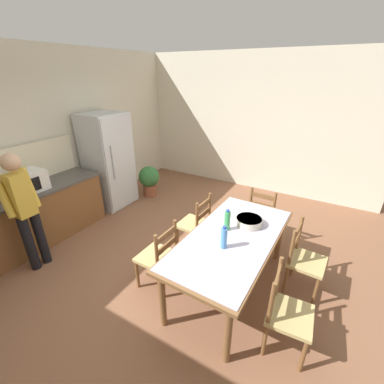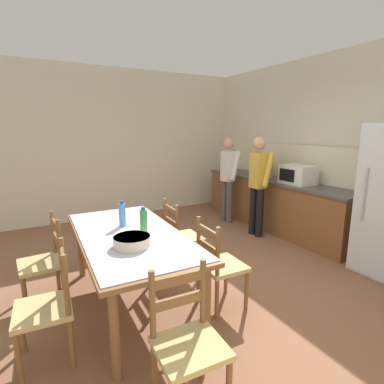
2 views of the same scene
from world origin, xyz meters
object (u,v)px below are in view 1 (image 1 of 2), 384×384
chair_side_far_left (159,257)px  microwave (26,182)px  chair_side_near_right (304,260)px  potted_plant (149,179)px  dining_table (232,242)px  refrigerator (109,161)px  person_at_counter (24,207)px  bottle_off_centre (227,220)px  bottle_near_centre (224,238)px  serving_bowl (249,221)px  chair_side_near_left (286,313)px  chair_head_end (263,214)px  chair_side_far_right (195,224)px

chair_side_far_left → microwave: bearing=-83.3°
chair_side_near_right → potted_plant: size_ratio=1.36×
dining_table → refrigerator: bearing=72.2°
chair_side_far_left → person_at_counter: size_ratio=0.56×
bottle_off_centre → chair_side_near_right: bottle_off_centre is taller
bottle_near_centre → person_at_counter: person_at_counter is taller
refrigerator → person_at_counter: size_ratio=1.11×
person_at_counter → bottle_off_centre: bearing=-156.0°
serving_bowl → chair_side_far_left: chair_side_far_left is taller
dining_table → chair_side_near_right: bearing=-62.0°
chair_side_near_left → potted_plant: size_ratio=1.36×
microwave → potted_plant: (2.22, -0.45, -0.65)m
bottle_near_centre → person_at_counter: bearing=106.0°
refrigerator → person_at_counter: 1.97m
chair_side_near_left → potted_plant: (2.08, 3.28, -0.06)m
microwave → dining_table: size_ratio=0.25×
bottle_off_centre → chair_head_end: 1.25m
bottle_near_centre → person_at_counter: 2.56m
microwave → bottle_off_centre: (0.70, -2.87, -0.14)m
serving_bowl → chair_head_end: size_ratio=0.35×
refrigerator → chair_side_far_right: refrigerator is taller
microwave → dining_table: bearing=-78.6°
refrigerator → chair_side_near_right: bearing=-98.3°
chair_side_far_right → bottle_off_centre: bearing=62.3°
chair_side_far_right → chair_head_end: same height
chair_head_end → chair_side_near_left: bearing=115.2°
chair_side_far_right → potted_plant: bearing=-120.8°
dining_table → serving_bowl: serving_bowl is taller
serving_bowl → chair_side_near_right: bearing=-83.8°
chair_side_far_left → potted_plant: (2.03, 1.76, -0.06)m
refrigerator → person_at_counter: (-1.90, -0.50, 0.01)m
chair_side_near_left → chair_head_end: size_ratio=1.00×
chair_side_near_right → potted_plant: bearing=73.7°
chair_side_far_right → chair_head_end: 1.12m
chair_side_far_left → person_at_counter: person_at_counter is taller
microwave → chair_side_far_left: size_ratio=0.55×
dining_table → bottle_off_centre: bearing=48.5°
bottle_near_centre → dining_table: bearing=-1.9°
refrigerator → chair_side_near_left: size_ratio=2.00×
chair_head_end → potted_plant: size_ratio=1.36×
dining_table → chair_side_far_right: (0.46, 0.75, -0.24)m
chair_head_end → bottle_near_centre: bearing=91.1°
refrigerator → chair_head_end: bearing=-84.2°
bottle_near_centre → chair_head_end: 1.57m
microwave → chair_side_far_right: bearing=-64.6°
bottle_near_centre → serving_bowl: (0.58, -0.09, -0.07)m
dining_table → potted_plant: (1.61, 2.54, -0.30)m
microwave → potted_plant: size_ratio=0.75×
dining_table → potted_plant: size_ratio=2.95×
chair_side_far_right → chair_side_near_left: bearing=60.2°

